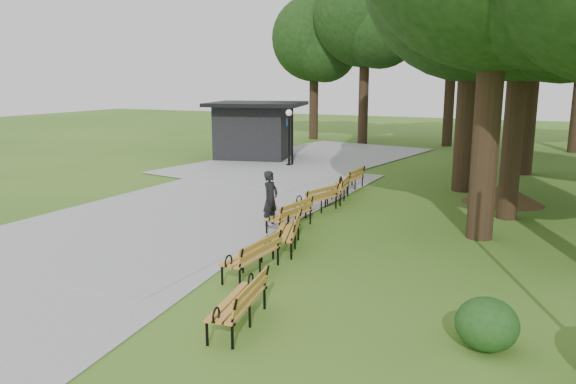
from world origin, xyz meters
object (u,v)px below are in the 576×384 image
at_px(lamp_post, 289,125).
at_px(bench_0, 238,302).
at_px(bench_5, 338,189).
at_px(bench_4, 316,199).
at_px(bench_1, 251,256).
at_px(dirt_mound, 503,194).
at_px(bench_2, 286,232).
at_px(bench_3, 289,215).
at_px(bench_6, 350,179).
at_px(person, 270,199).
at_px(kiosk, 254,130).

height_order(lamp_post, bench_0, lamp_post).
bearing_deg(bench_5, bench_0, 0.48).
bearing_deg(bench_4, bench_1, 23.40).
xyz_separation_m(dirt_mound, bench_5, (-5.35, -2.00, 0.09)).
bearing_deg(bench_2, bench_3, -175.30).
distance_m(dirt_mound, bench_1, 10.91).
height_order(bench_5, bench_6, same).
height_order(bench_1, bench_2, same).
relative_size(bench_1, bench_6, 1.00).
distance_m(person, bench_3, 0.76).
bearing_deg(bench_4, person, 0.56).
bearing_deg(person, dirt_mound, -38.72).
relative_size(bench_0, bench_3, 1.00).
bearing_deg(bench_4, bench_5, -166.98).
relative_size(lamp_post, bench_1, 1.47).
height_order(person, bench_0, person).
bearing_deg(kiosk, dirt_mound, -38.61).
bearing_deg(bench_2, bench_4, 173.49).
height_order(person, bench_4, person).
xyz_separation_m(bench_1, bench_4, (-0.89, 6.00, 0.00)).
xyz_separation_m(lamp_post, bench_4, (4.86, -8.40, -1.60)).
bearing_deg(bench_4, dirt_mound, 140.90).
distance_m(dirt_mound, bench_3, 8.17).
height_order(lamp_post, bench_2, lamp_post).
height_order(kiosk, lamp_post, kiosk).
height_order(bench_3, bench_5, same).
bearing_deg(bench_2, person, -160.95).
bearing_deg(bench_2, kiosk, -166.68).
distance_m(dirt_mound, bench_0, 12.79).
distance_m(lamp_post, bench_4, 9.84).
distance_m(bench_1, bench_2, 2.02).
bearing_deg(bench_3, person, -90.00).
bearing_deg(kiosk, person, -73.06).
bearing_deg(bench_2, bench_0, -3.62).
xyz_separation_m(lamp_post, bench_6, (4.71, -4.52, -1.60)).
distance_m(person, bench_0, 6.69).
height_order(bench_1, bench_4, same).
xyz_separation_m(bench_1, bench_6, (-1.05, 9.88, 0.00)).
xyz_separation_m(bench_3, bench_5, (-0.02, 4.19, 0.00)).
distance_m(dirt_mound, bench_4, 6.69).
height_order(dirt_mound, bench_2, bench_2).
relative_size(bench_2, bench_4, 1.00).
bearing_deg(bench_6, bench_2, 9.62).
height_order(bench_2, bench_4, same).
distance_m(person, bench_6, 6.08).
bearing_deg(dirt_mound, lamp_post, 156.47).
distance_m(bench_0, bench_3, 6.38).
bearing_deg(bench_0, lamp_post, -167.06).
xyz_separation_m(kiosk, bench_4, (7.75, -10.13, -1.08)).
relative_size(lamp_post, bench_0, 1.47).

